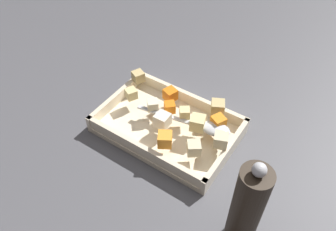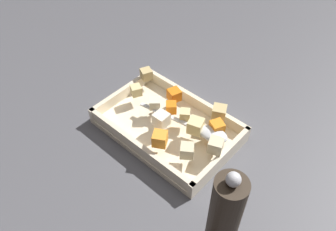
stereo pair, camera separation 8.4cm
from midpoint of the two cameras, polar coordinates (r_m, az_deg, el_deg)
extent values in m
plane|color=#4C4C51|center=(0.87, 3.65, -3.45)|extent=(4.00, 4.00, 0.00)
cube|color=beige|center=(0.87, 2.74, -2.39)|extent=(0.34, 0.22, 0.01)
cube|color=beige|center=(0.92, 7.07, 2.29)|extent=(0.34, 0.01, 0.03)
cube|color=beige|center=(0.80, -2.10, -5.49)|extent=(0.34, 0.01, 0.03)
cube|color=beige|center=(0.80, 11.91, -7.13)|extent=(0.01, 0.22, 0.03)
cube|color=beige|center=(0.94, -4.95, 3.62)|extent=(0.01, 0.22, 0.03)
cube|color=orange|center=(0.78, 1.71, -4.06)|extent=(0.04, 0.04, 0.03)
cube|color=orange|center=(0.85, 3.35, 1.22)|extent=(0.04, 0.04, 0.03)
cube|color=orange|center=(0.88, 3.76, 3.33)|extent=(0.04, 0.04, 0.03)
cube|color=orange|center=(0.82, 11.08, -2.07)|extent=(0.04, 0.04, 0.03)
cube|color=#E0CC89|center=(0.84, 5.70, 0.00)|extent=(0.03, 0.03, 0.03)
cube|color=#E0CC89|center=(0.90, -2.70, 4.09)|extent=(0.04, 0.04, 0.03)
cube|color=beige|center=(0.86, 0.57, 1.87)|extent=(0.04, 0.04, 0.03)
cube|color=#E0CC89|center=(0.81, 7.60, -1.87)|extent=(0.04, 0.04, 0.03)
cube|color=tan|center=(0.95, -1.11, 6.81)|extent=(0.04, 0.04, 0.03)
cube|color=beige|center=(0.76, 6.34, -6.00)|extent=(0.04, 0.04, 0.03)
cube|color=beige|center=(0.78, 10.99, -5.14)|extent=(0.04, 0.04, 0.03)
cube|color=tan|center=(0.85, 11.33, 0.37)|extent=(0.04, 0.04, 0.03)
cube|color=silver|center=(0.82, 1.79, -0.78)|extent=(0.03, 0.03, 0.03)
ellipsoid|color=silver|center=(0.81, 10.44, -3.21)|extent=(0.08, 0.06, 0.02)
cube|color=silver|center=(0.85, 2.97, -0.28)|extent=(0.17, 0.04, 0.01)
cylinder|color=#2D2319|center=(0.63, 13.22, -16.57)|extent=(0.06, 0.06, 0.22)
sphere|color=#B7B7BC|center=(0.53, 15.38, -10.51)|extent=(0.02, 0.02, 0.02)
camera|label=1|loc=(0.04, -87.13, 2.97)|focal=36.57mm
camera|label=2|loc=(0.04, 92.87, -2.97)|focal=36.57mm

